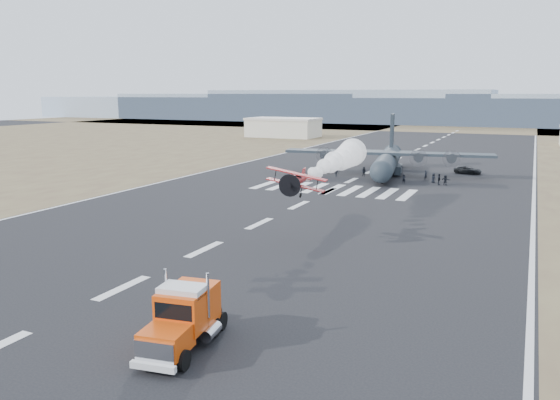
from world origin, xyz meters
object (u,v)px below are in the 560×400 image
Objects in this scene: support_vehicle at (468,170)px; crew_b at (313,173)px; hangar_left at (283,127)px; aerobatic_biplane at (296,181)px; crew_a at (426,175)px; crew_g at (404,179)px; semi_truck at (184,316)px; crew_f at (445,180)px; transport_aircraft at (388,160)px; crew_d at (439,179)px; crew_h at (364,172)px; crew_c at (336,172)px; crew_e at (433,178)px.

crew_b reaches higher than support_vehicle.
aerobatic_biplane is (59.50, -127.52, 3.19)m from hangar_left.
crew_a is 6.12m from crew_g.
crew_a is (-6.00, -11.04, 0.15)m from support_vehicle.
semi_truck reaches higher than crew_f.
transport_aircraft is (-3.57, 52.47, -3.75)m from aerobatic_biplane.
crew_a is at bearing -50.96° from hangar_left.
crew_d is at bearing -118.78° from crew_a.
support_vehicle is 2.92× the size of crew_h.
semi_truck is 5.59× the size of crew_c.
transport_aircraft is at bearing 96.37° from crew_g.
support_vehicle is at bearing -11.21° from crew_d.
aerobatic_biplane is 44.96m from crew_d.
semi_truck is 24.45m from aerobatic_biplane.
aerobatic_biplane reaches higher than crew_d.
aerobatic_biplane is 52.72m from transport_aircraft.
crew_g is (1.63, 43.35, -5.82)m from aerobatic_biplane.
hangar_left reaches higher than crew_c.
hangar_left is at bearing 110.98° from aerobatic_biplane.
semi_truck is (62.35, -151.35, -1.50)m from hangar_left.
transport_aircraft is (-6.42, 76.29, 0.94)m from semi_truck.
crew_a is at bearing 166.07° from support_vehicle.
crew_d is 2.38m from crew_e.
crew_h is at bearing -21.37° from crew_c.
support_vehicle is 25.91m from crew_c.
transport_aircraft reaches higher than hangar_left.
crew_b is at bearing -146.50° from transport_aircraft.
crew_h is (4.61, 2.35, 0.08)m from crew_c.
aerobatic_biplane is at bearing -74.11° from crew_h.
semi_truck is at bearing 175.55° from crew_d.
aerobatic_biplane is at bearing 169.85° from crew_d.
crew_g is at bearing -123.40° from crew_b.
crew_b is (-14.65, 42.03, -5.72)m from aerobatic_biplane.
crew_d is 5.77m from crew_g.
semi_truck is 72.69m from crew_a.
aerobatic_biplane is at bearing -115.46° from crew_g.
crew_c is at bearing 129.69° from crew_a.
crew_b is at bearing 96.11° from semi_truck.
crew_d is (18.85, -1.90, 0.15)m from crew_c.
crew_a is 3.35m from crew_e.
crew_e is at bearing -117.17° from crew_b.
transport_aircraft reaches higher than crew_e.
crew_b is at bearing 135.74° from crew_e.
semi_truck is 1.44× the size of aerobatic_biplane.
crew_c is (-15.80, -2.95, -0.07)m from crew_a.
semi_truck is 5.67× the size of crew_g.
transport_aircraft is (55.93, -75.05, -0.56)m from hangar_left.
crew_h is (-17.19, -11.63, 0.17)m from support_vehicle.
crew_h is (-11.19, -0.59, 0.02)m from crew_a.
crew_d is 1.21× the size of crew_g.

